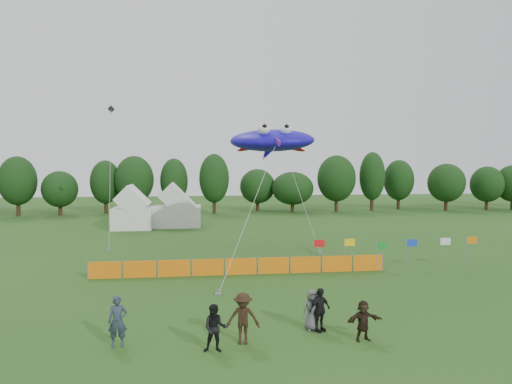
{
  "coord_description": "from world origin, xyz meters",
  "views": [
    {
      "loc": [
        -3.02,
        -18.12,
        6.66
      ],
      "look_at": [
        0.0,
        6.0,
        5.2
      ],
      "focal_mm": 32.0,
      "sensor_mm": 36.0,
      "label": 1
    }
  ],
  "objects": [
    {
      "name": "stingray_kite",
      "position": [
        2.7,
        17.71,
        8.53
      ],
      "size": [
        8.82,
        21.32,
        9.76
      ],
      "color": "#1E0FDB",
      "rests_on": "ground"
    },
    {
      "name": "spectator_a",
      "position": [
        -6.01,
        -1.29,
        0.94
      ],
      "size": [
        0.72,
        0.5,
        1.89
      ],
      "primitive_type": "imported",
      "rotation": [
        0.0,
        0.0,
        0.08
      ],
      "color": "#2B3747",
      "rests_on": "ground"
    },
    {
      "name": "flag_row",
      "position": [
        9.18,
        9.04,
        1.35
      ],
      "size": [
        10.73,
        0.76,
        2.06
      ],
      "color": "gray",
      "rests_on": "ground"
    },
    {
      "name": "tent_right",
      "position": [
        -5.36,
        31.56,
        1.8
      ],
      "size": [
        5.05,
        4.04,
        3.57
      ],
      "color": "silver",
      "rests_on": "ground"
    },
    {
      "name": "spectator_e",
      "position": [
        1.45,
        -0.51,
        0.82
      ],
      "size": [
        0.85,
        0.61,
        1.64
      ],
      "primitive_type": "imported",
      "rotation": [
        0.0,
        0.0,
        0.11
      ],
      "color": "#525157",
      "rests_on": "ground"
    },
    {
      "name": "spectator_c",
      "position": [
        -1.44,
        -1.58,
        0.96
      ],
      "size": [
        1.31,
        0.85,
        1.92
      ],
      "primitive_type": "imported",
      "rotation": [
        0.0,
        0.0,
        -0.11
      ],
      "color": "black",
      "rests_on": "ground"
    },
    {
      "name": "ground",
      "position": [
        0.0,
        0.0,
        0.0
      ],
      "size": [
        160.0,
        160.0,
        0.0
      ],
      "primitive_type": "plane",
      "color": "#234C16",
      "rests_on": "ground"
    },
    {
      "name": "barrier_fence",
      "position": [
        -0.53,
        9.08,
        0.5
      ],
      "size": [
        17.9,
        0.06,
        1.0
      ],
      "color": "orange",
      "rests_on": "ground"
    },
    {
      "name": "spectator_d",
      "position": [
        1.72,
        -0.71,
        0.88
      ],
      "size": [
        1.11,
        0.83,
        1.75
      ],
      "primitive_type": "imported",
      "rotation": [
        0.0,
        0.0,
        0.46
      ],
      "color": "black",
      "rests_on": "ground"
    },
    {
      "name": "tent_left",
      "position": [
        -9.87,
        30.46,
        1.83
      ],
      "size": [
        4.11,
        4.11,
        3.63
      ],
      "color": "white",
      "rests_on": "ground"
    },
    {
      "name": "spectator_f",
      "position": [
        3.11,
        -1.83,
        0.77
      ],
      "size": [
        1.47,
        0.65,
        1.53
      ],
      "primitive_type": "imported",
      "rotation": [
        0.0,
        0.0,
        0.15
      ],
      "color": "black",
      "rests_on": "ground"
    },
    {
      "name": "small_kite_dark",
      "position": [
        -10.87,
        23.8,
        6.48
      ],
      "size": [
        2.15,
        11.16,
        12.55
      ],
      "color": "black",
      "rests_on": "ground"
    },
    {
      "name": "spectator_b",
      "position": [
        -2.5,
        -2.19,
        0.85
      ],
      "size": [
        0.9,
        0.74,
        1.71
      ],
      "primitive_type": "imported",
      "rotation": [
        0.0,
        0.0,
        -0.12
      ],
      "color": "black",
      "rests_on": "ground"
    },
    {
      "name": "small_kite_white",
      "position": [
        5.21,
        22.55,
        6.51
      ],
      "size": [
        1.88,
        10.92,
        9.74
      ],
      "color": "white",
      "rests_on": "ground"
    },
    {
      "name": "treeline",
      "position": [
        1.61,
        44.93,
        4.18
      ],
      "size": [
        104.57,
        8.78,
        8.36
      ],
      "color": "#382314",
      "rests_on": "ground"
    }
  ]
}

